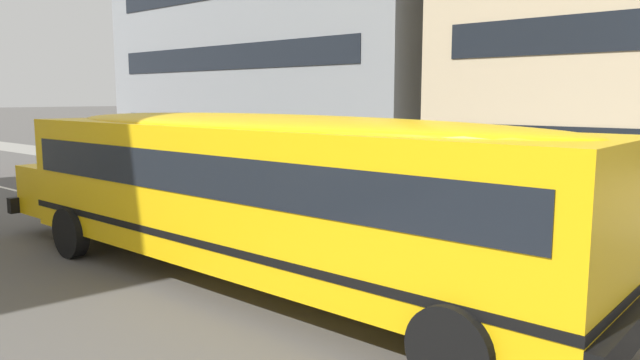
{
  "coord_description": "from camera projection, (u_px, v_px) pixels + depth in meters",
  "views": [
    {
      "loc": [
        6.16,
        -8.71,
        3.32
      ],
      "look_at": [
        -0.67,
        -0.84,
        1.86
      ],
      "focal_mm": 33.33,
      "sensor_mm": 36.0,
      "label": 1
    }
  ],
  "objects": [
    {
      "name": "ground_plane",
      "position": [
        377.0,
        278.0,
        10.97
      ],
      "size": [
        400.0,
        400.0,
        0.0
      ],
      "primitive_type": "plane",
      "color": "#54514F"
    },
    {
      "name": "apartment_block_far_left",
      "position": [
        316.0,
        34.0,
        31.63
      ],
      "size": [
        18.71,
        12.86,
        13.3
      ],
      "color": "gray",
      "rests_on": "ground_plane"
    },
    {
      "name": "school_bus",
      "position": [
        252.0,
        184.0,
        10.47
      ],
      "size": [
        13.59,
        3.21,
        3.04
      ],
      "rotation": [
        0.0,
        0.0,
        3.14
      ],
      "color": "yellow",
      "rests_on": "ground_plane"
    },
    {
      "name": "parked_car_black_near_corner",
      "position": [
        181.0,
        161.0,
        23.18
      ],
      "size": [
        3.98,
        2.04,
        1.64
      ],
      "rotation": [
        0.0,
        0.0,
        -0.05
      ],
      "color": "black",
      "rests_on": "ground_plane"
    },
    {
      "name": "parked_car_red_by_entrance",
      "position": [
        75.0,
        149.0,
        28.34
      ],
      "size": [
        3.96,
        2.0,
        1.64
      ],
      "rotation": [
        0.0,
        0.0,
        -0.04
      ],
      "color": "maroon",
      "rests_on": "ground_plane"
    },
    {
      "name": "sidewalk_far",
      "position": [
        536.0,
        216.0,
        16.74
      ],
      "size": [
        120.0,
        3.0,
        0.01
      ],
      "primitive_type": "cube",
      "color": "gray",
      "rests_on": "ground_plane"
    },
    {
      "name": "lane_centreline",
      "position": [
        377.0,
        278.0,
        10.97
      ],
      "size": [
        110.0,
        0.16,
        0.01
      ],
      "primitive_type": "cube",
      "color": "silver",
      "rests_on": "ground_plane"
    }
  ]
}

